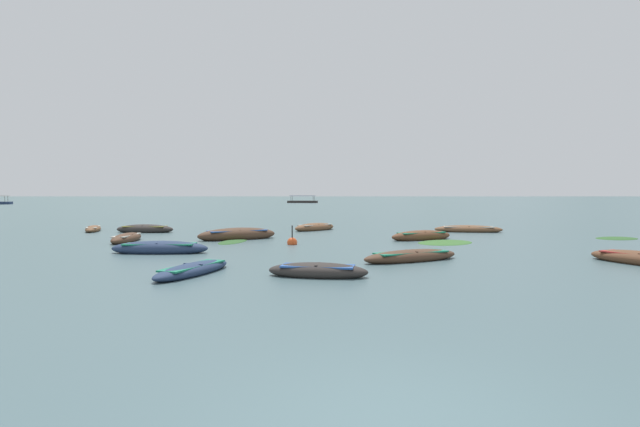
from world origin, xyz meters
name	(u,v)px	position (x,y,z in m)	size (l,w,h in m)	color
ground_plane	(268,196)	(0.00, 1500.00, 0.00)	(6000.00, 6000.00, 0.00)	#476066
mountain_1	(37,137)	(-1047.21, 2268.71, 270.53)	(1979.17, 1979.17, 541.07)	slate
mountain_2	(279,145)	(60.68, 2435.32, 262.14)	(2248.66, 2248.66, 524.29)	#56665B
mountain_3	(430,159)	(887.29, 2463.71, 199.12)	(1168.08, 1168.08, 398.25)	slate
mountain_4	(596,153)	(1839.14, 2428.45, 239.27)	(1264.56, 1264.56, 478.54)	#4C5B56
rowboat_0	(237,235)	(-3.20, 21.45, 0.25)	(4.69, 3.10, 0.81)	#4C3323
rowboat_2	(318,271)	(-0.04, 9.15, 0.17)	(3.22, 1.84, 0.53)	#2D2826
rowboat_4	(468,229)	(11.82, 24.96, 0.18)	(4.59, 2.42, 0.57)	brown
rowboat_5	(127,238)	(-8.96, 20.82, 0.18)	(1.15, 3.73, 0.57)	#4C3323
rowboat_6	(421,236)	(6.91, 20.05, 0.20)	(4.01, 2.28, 0.66)	brown
rowboat_7	(93,229)	(-13.37, 28.50, 0.15)	(1.57, 3.53, 0.49)	brown
rowboat_8	(193,270)	(-3.86, 10.01, 0.14)	(2.48, 3.65, 0.43)	navy
rowboat_9	(315,227)	(1.77, 27.61, 0.20)	(3.60, 3.33, 0.64)	brown
rowboat_10	(160,248)	(-6.10, 15.59, 0.20)	(4.21, 1.66, 0.65)	navy
rowboat_11	(145,229)	(-9.60, 27.06, 0.21)	(3.96, 1.85, 0.67)	#2D2826
rowboat_12	(411,256)	(3.80, 12.08, 0.17)	(4.25, 2.41, 0.53)	#4C3323
ferry_1	(303,202)	(9.81, 144.46, 0.45)	(9.97, 5.34, 2.54)	#2D2826
mooring_buoy	(292,242)	(-0.32, 18.34, 0.11)	(0.50, 0.50, 1.10)	#DB4C1E
weed_patch_0	(142,231)	(-10.13, 28.45, 0.00)	(2.37, 2.17, 0.14)	#38662D
weed_patch_1	(617,239)	(18.16, 19.47, 0.00)	(2.67, 1.82, 0.14)	#2D5628
weed_patch_2	(445,243)	(7.60, 18.35, 0.00)	(3.42, 2.45, 0.14)	#38662D
weed_patch_3	(233,242)	(-3.35, 20.09, 0.00)	(3.15, 1.20, 0.14)	#2D5628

